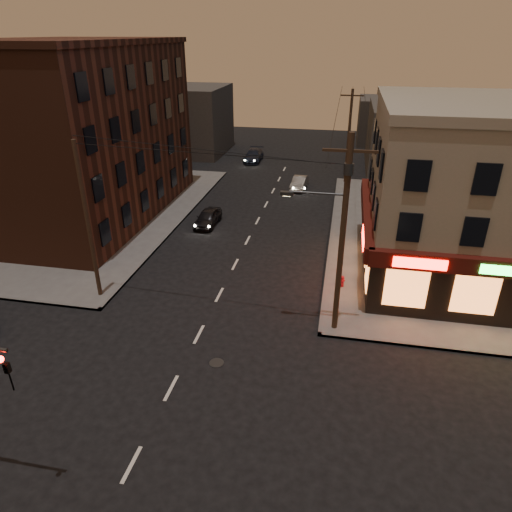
% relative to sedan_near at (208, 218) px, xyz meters
% --- Properties ---
extents(ground, '(120.00, 120.00, 0.00)m').
position_rel_sedan_near_xyz_m(ground, '(3.74, -18.32, -0.64)').
color(ground, black).
rests_on(ground, ground).
extents(sidewalk_ne, '(24.00, 28.00, 0.15)m').
position_rel_sedan_near_xyz_m(sidewalk_ne, '(21.74, 0.68, -0.56)').
color(sidewalk_ne, '#514F4C').
rests_on(sidewalk_ne, ground).
extents(sidewalk_nw, '(24.00, 28.00, 0.15)m').
position_rel_sedan_near_xyz_m(sidewalk_nw, '(-14.26, 0.68, -0.56)').
color(sidewalk_nw, '#514F4C').
rests_on(sidewalk_nw, ground).
extents(pizza_building, '(15.85, 12.85, 10.50)m').
position_rel_sedan_near_xyz_m(pizza_building, '(19.67, -4.89, 4.71)').
color(pizza_building, gray).
rests_on(pizza_building, sidewalk_ne).
extents(brick_apartment, '(12.00, 20.00, 13.00)m').
position_rel_sedan_near_xyz_m(brick_apartment, '(-10.76, 0.68, 6.01)').
color(brick_apartment, '#462316').
rests_on(brick_apartment, sidewalk_nw).
extents(bg_building_ne_a, '(10.00, 12.00, 7.00)m').
position_rel_sedan_near_xyz_m(bg_building_ne_a, '(17.74, 19.68, 2.86)').
color(bg_building_ne_a, '#3F3D3A').
rests_on(bg_building_ne_a, ground).
extents(bg_building_nw, '(9.00, 10.00, 8.00)m').
position_rel_sedan_near_xyz_m(bg_building_nw, '(-9.26, 23.68, 3.36)').
color(bg_building_nw, '#3F3D3A').
rests_on(bg_building_nw, ground).
extents(bg_building_ne_b, '(8.00, 8.00, 6.00)m').
position_rel_sedan_near_xyz_m(bg_building_ne_b, '(15.74, 33.68, 2.36)').
color(bg_building_ne_b, '#3F3D3A').
rests_on(bg_building_ne_b, ground).
extents(utility_pole_main, '(4.20, 0.44, 10.00)m').
position_rel_sedan_near_xyz_m(utility_pole_main, '(10.43, -12.52, 5.12)').
color(utility_pole_main, '#382619').
rests_on(utility_pole_main, sidewalk_ne).
extents(utility_pole_far, '(0.26, 0.26, 9.00)m').
position_rel_sedan_near_xyz_m(utility_pole_far, '(10.54, 13.68, 4.01)').
color(utility_pole_far, '#382619').
rests_on(utility_pole_far, sidewalk_ne).
extents(utility_pole_west, '(0.24, 0.24, 9.00)m').
position_rel_sedan_near_xyz_m(utility_pole_west, '(-3.06, -11.82, 4.01)').
color(utility_pole_west, '#382619').
rests_on(utility_pole_west, sidewalk_nw).
extents(sedan_near, '(1.66, 3.81, 1.28)m').
position_rel_sedan_near_xyz_m(sedan_near, '(0.00, 0.00, 0.00)').
color(sedan_near, black).
rests_on(sedan_near, ground).
extents(sedan_mid, '(1.60, 3.76, 1.20)m').
position_rel_sedan_near_xyz_m(sedan_mid, '(6.16, 10.80, -0.04)').
color(sedan_mid, slate).
rests_on(sedan_mid, ground).
extents(sedan_far, '(1.93, 4.65, 1.35)m').
position_rel_sedan_near_xyz_m(sedan_far, '(-0.37, 20.45, 0.03)').
color(sedan_far, black).
rests_on(sedan_far, ground).
extents(fire_hydrant, '(0.32, 0.32, 0.72)m').
position_rel_sedan_near_xyz_m(fire_hydrant, '(10.82, -8.17, -0.10)').
color(fire_hydrant, maroon).
rests_on(fire_hydrant, sidewalk_ne).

